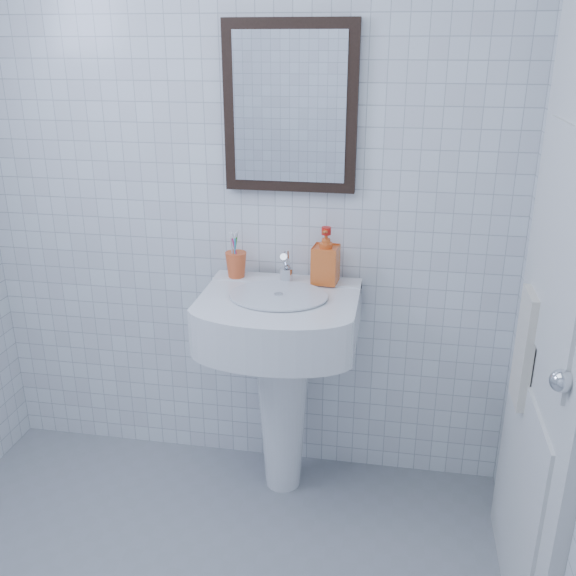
# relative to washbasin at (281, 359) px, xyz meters

# --- Properties ---
(wall_back) EXTENTS (2.20, 0.02, 2.50)m
(wall_back) POSITION_rel_washbasin_xyz_m (-0.20, 0.21, 0.64)
(wall_back) COLOR silver
(wall_back) RESTS_ON ground
(washbasin) EXTENTS (0.59, 0.43, 0.91)m
(washbasin) POSITION_rel_washbasin_xyz_m (0.00, 0.00, 0.00)
(washbasin) COLOR white
(washbasin) RESTS_ON ground
(faucet) EXTENTS (0.05, 0.11, 0.13)m
(faucet) POSITION_rel_washbasin_xyz_m (-0.00, 0.11, 0.34)
(faucet) COLOR silver
(faucet) RESTS_ON washbasin
(toothbrush_cup) EXTENTS (0.09, 0.09, 0.10)m
(toothbrush_cup) POSITION_rel_washbasin_xyz_m (-0.21, 0.12, 0.34)
(toothbrush_cup) COLOR #E6572A
(toothbrush_cup) RESTS_ON washbasin
(soap_dispenser) EXTENTS (0.11, 0.11, 0.22)m
(soap_dispenser) POSITION_rel_washbasin_xyz_m (0.15, 0.12, 0.40)
(soap_dispenser) COLOR #D95015
(soap_dispenser) RESTS_ON washbasin
(wall_mirror) EXTENTS (0.50, 0.04, 0.62)m
(wall_mirror) POSITION_rel_washbasin_xyz_m (-0.00, 0.19, 0.94)
(wall_mirror) COLOR black
(wall_mirror) RESTS_ON wall_back
(bathroom_door) EXTENTS (0.04, 0.80, 2.00)m
(bathroom_door) POSITION_rel_washbasin_xyz_m (0.88, -0.44, 0.39)
(bathroom_door) COLOR silver
(bathroom_door) RESTS_ON ground
(towel_ring) EXTENTS (0.01, 0.18, 0.18)m
(towel_ring) POSITION_rel_washbasin_xyz_m (0.86, -0.29, 0.44)
(towel_ring) COLOR silver
(towel_ring) RESTS_ON wall_right
(hand_towel) EXTENTS (0.03, 0.16, 0.38)m
(hand_towel) POSITION_rel_washbasin_xyz_m (0.84, -0.29, 0.26)
(hand_towel) COLOR silver
(hand_towel) RESTS_ON towel_ring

